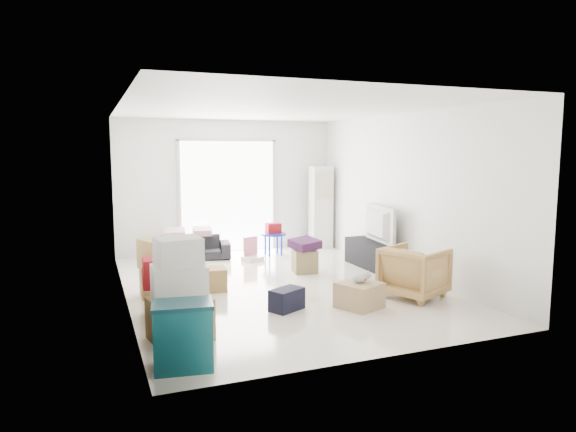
# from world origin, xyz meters

# --- Properties ---
(room_shell) EXTENTS (4.98, 6.48, 3.18)m
(room_shell) POSITION_xyz_m (0.00, 0.00, 1.35)
(room_shell) COLOR white
(room_shell) RESTS_ON ground
(sliding_door) EXTENTS (2.10, 0.04, 2.33)m
(sliding_door) POSITION_xyz_m (0.00, 2.98, 1.24)
(sliding_door) COLOR white
(sliding_door) RESTS_ON room_shell
(ac_tower) EXTENTS (0.45, 0.30, 1.75)m
(ac_tower) POSITION_xyz_m (1.95, 2.65, 0.88)
(ac_tower) COLOR silver
(ac_tower) RESTS_ON room_shell
(tv_console) EXTENTS (0.42, 1.41, 0.47)m
(tv_console) POSITION_xyz_m (2.00, 0.53, 0.23)
(tv_console) COLOR black
(tv_console) RESTS_ON room_shell
(television) EXTENTS (0.77, 1.18, 0.15)m
(television) POSITION_xyz_m (2.00, 0.53, 0.54)
(television) COLOR black
(television) RESTS_ON tv_console
(sofa) EXTENTS (1.57, 0.70, 0.59)m
(sofa) POSITION_xyz_m (-0.89, 2.50, 0.30)
(sofa) COLOR black
(sofa) RESTS_ON room_shell
(pillow_left) EXTENTS (0.41, 0.34, 0.12)m
(pillow_left) POSITION_xyz_m (-1.19, 2.46, 0.65)
(pillow_left) COLOR #BB899C
(pillow_left) RESTS_ON sofa
(pillow_right) EXTENTS (0.34, 0.28, 0.11)m
(pillow_right) POSITION_xyz_m (-0.66, 2.50, 0.65)
(pillow_right) COLOR #BB899C
(pillow_right) RESTS_ON sofa
(armchair) EXTENTS (0.98, 1.01, 0.80)m
(armchair) POSITION_xyz_m (1.58, -1.28, 0.40)
(armchair) COLOR tan
(armchair) RESTS_ON room_shell
(storage_bins) EXTENTS (0.62, 0.48, 0.65)m
(storage_bins) POSITION_xyz_m (-1.90, -2.53, 0.33)
(storage_bins) COLOR #0F5259
(storage_bins) RESTS_ON room_shell
(box_stack_a) EXTENTS (0.71, 0.63, 1.14)m
(box_stack_a) POSITION_xyz_m (-1.80, -1.74, 0.51)
(box_stack_a) COLOR #9F8048
(box_stack_a) RESTS_ON room_shell
(box_stack_b) EXTENTS (0.64, 0.64, 0.77)m
(box_stack_b) POSITION_xyz_m (-1.80, -0.93, 0.36)
(box_stack_b) COLOR #9F8048
(box_stack_b) RESTS_ON room_shell
(box_stack_c) EXTENTS (0.61, 0.61, 0.83)m
(box_stack_c) POSITION_xyz_m (-1.77, 0.12, 0.40)
(box_stack_c) COLOR #9F8048
(box_stack_c) RESTS_ON room_shell
(loose_box) EXTENTS (0.44, 0.44, 0.34)m
(loose_box) POSITION_xyz_m (-1.01, 0.13, 0.17)
(loose_box) COLOR #9F8048
(loose_box) RESTS_ON room_shell
(duffel_bag) EXTENTS (0.52, 0.44, 0.28)m
(duffel_bag) POSITION_xyz_m (-0.32, -1.19, 0.14)
(duffel_bag) COLOR black
(duffel_bag) RESTS_ON room_shell
(ottoman) EXTENTS (0.45, 0.45, 0.39)m
(ottoman) POSITION_xyz_m (0.73, 0.68, 0.19)
(ottoman) COLOR olive
(ottoman) RESTS_ON room_shell
(blanket) EXTENTS (0.52, 0.52, 0.14)m
(blanket) POSITION_xyz_m (0.73, 0.68, 0.46)
(blanket) COLOR #3B1A41
(blanket) RESTS_ON ottoman
(kids_table) EXTENTS (0.51, 0.51, 0.64)m
(kids_table) POSITION_xyz_m (0.74, 2.29, 0.46)
(kids_table) COLOR #0D22AC
(kids_table) RESTS_ON room_shell
(toy_walker) EXTENTS (0.42, 0.40, 0.45)m
(toy_walker) POSITION_xyz_m (0.17, 1.92, 0.12)
(toy_walker) COLOR silver
(toy_walker) RESTS_ON room_shell
(wood_crate) EXTENTS (0.66, 0.66, 0.33)m
(wood_crate) POSITION_xyz_m (0.62, -1.43, 0.17)
(wood_crate) COLOR tan
(wood_crate) RESTS_ON room_shell
(plush_bunny) EXTENTS (0.29, 0.16, 0.15)m
(plush_bunny) POSITION_xyz_m (0.65, -1.42, 0.40)
(plush_bunny) COLOR #B2ADA8
(plush_bunny) RESTS_ON wood_crate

